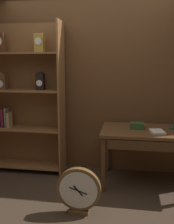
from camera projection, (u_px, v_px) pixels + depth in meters
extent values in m
plane|color=#3D2D21|center=(74.00, 214.00, 2.70)|extent=(10.00, 10.00, 0.00)
cube|color=brown|center=(91.00, 84.00, 3.71)|extent=(4.80, 0.05, 2.60)
cube|color=brown|center=(62.00, 100.00, 3.55)|extent=(0.03, 0.35, 2.17)
cube|color=brown|center=(26.00, 98.00, 3.81)|extent=(1.24, 0.01, 2.17)
cube|color=brown|center=(24.00, 164.00, 3.84)|extent=(1.19, 0.34, 0.02)
cube|color=brown|center=(22.00, 128.00, 3.73)|extent=(1.19, 0.34, 0.02)
cube|color=brown|center=(21.00, 91.00, 3.62)|extent=(1.19, 0.34, 0.02)
cube|color=brown|center=(19.00, 54.00, 3.52)|extent=(1.19, 0.34, 0.02)
cube|color=brown|center=(1.00, 84.00, 3.65)|extent=(0.17, 0.08, 0.15)
cylinder|color=brown|center=(0.00, 78.00, 3.63)|extent=(0.17, 0.08, 0.17)
cube|color=#B28C38|center=(39.00, 43.00, 3.46)|extent=(0.13, 0.10, 0.26)
cylinder|color=silver|center=(38.00, 41.00, 3.40)|extent=(0.10, 0.01, 0.10)
cube|color=black|center=(40.00, 84.00, 3.58)|extent=(0.11, 0.09, 0.17)
cylinder|color=black|center=(40.00, 76.00, 3.56)|extent=(0.11, 0.09, 0.11)
cylinder|color=white|center=(39.00, 83.00, 3.53)|extent=(0.09, 0.01, 0.09)
cube|color=navy|center=(0.00, 119.00, 3.75)|extent=(0.02, 0.13, 0.25)
cube|color=maroon|center=(4.00, 118.00, 3.76)|extent=(0.04, 0.13, 0.27)
cube|color=slate|center=(7.00, 117.00, 3.75)|extent=(0.03, 0.12, 0.29)
cube|color=tan|center=(9.00, 120.00, 3.74)|extent=(0.04, 0.13, 0.22)
cube|color=brown|center=(153.00, 131.00, 3.27)|extent=(1.35, 0.73, 0.04)
cube|color=#50321B|center=(103.00, 165.00, 3.13)|extent=(0.05, 0.05, 0.71)
cube|color=#50321B|center=(107.00, 148.00, 3.74)|extent=(0.05, 0.05, 0.71)
cube|color=#472C18|center=(156.00, 146.00, 2.95)|extent=(1.15, 0.03, 0.12)
cylinder|color=#1E472D|center=(174.00, 128.00, 3.30)|extent=(0.12, 0.12, 0.02)
cube|color=#2D5123|center=(137.00, 126.00, 3.31)|extent=(0.18, 0.13, 0.08)
cube|color=silver|center=(157.00, 132.00, 3.13)|extent=(0.19, 0.24, 0.02)
cube|color=brown|center=(79.00, 211.00, 2.73)|extent=(0.22, 0.11, 0.04)
cylinder|color=brown|center=(79.00, 189.00, 2.68)|extent=(0.48, 0.06, 0.48)
cylinder|color=silver|center=(78.00, 191.00, 2.65)|extent=(0.41, 0.01, 0.41)
cube|color=black|center=(78.00, 191.00, 2.64)|extent=(0.10, 0.01, 0.12)
cube|color=black|center=(78.00, 191.00, 2.64)|extent=(0.19, 0.01, 0.07)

